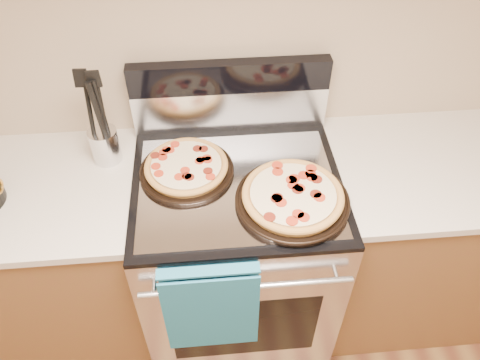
{
  "coord_description": "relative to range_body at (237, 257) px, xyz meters",
  "views": [
    {
      "loc": [
        -0.1,
        0.45,
        2.12
      ],
      "look_at": [
        0.0,
        1.55,
        1.02
      ],
      "focal_mm": 35.0,
      "sensor_mm": 36.0,
      "label": 1
    }
  ],
  "objects": [
    {
      "name": "wall_back",
      "position": [
        0.0,
        0.35,
        0.9
      ],
      "size": [
        4.0,
        0.0,
        4.0
      ],
      "primitive_type": "plane",
      "rotation": [
        1.57,
        0.0,
        0.0
      ],
      "color": "tan",
      "rests_on": "ground"
    },
    {
      "name": "range_body",
      "position": [
        0.0,
        0.0,
        0.0
      ],
      "size": [
        0.76,
        0.68,
        0.9
      ],
      "primitive_type": "cube",
      "color": "#B7B7BC",
      "rests_on": "ground"
    },
    {
      "name": "oven_window",
      "position": [
        0.0,
        -0.34,
        0.0
      ],
      "size": [
        0.56,
        0.01,
        0.4
      ],
      "primitive_type": "cube",
      "color": "black",
      "rests_on": "range_body"
    },
    {
      "name": "cooktop",
      "position": [
        0.0,
        0.0,
        0.46
      ],
      "size": [
        0.76,
        0.68,
        0.02
      ],
      "primitive_type": "cube",
      "color": "black",
      "rests_on": "range_body"
    },
    {
      "name": "backsplash_lower",
      "position": [
        0.0,
        0.31,
        0.56
      ],
      "size": [
        0.76,
        0.06,
        0.18
      ],
      "primitive_type": "cube",
      "color": "silver",
      "rests_on": "cooktop"
    },
    {
      "name": "backsplash_upper",
      "position": [
        0.0,
        0.31,
        0.71
      ],
      "size": [
        0.76,
        0.06,
        0.12
      ],
      "primitive_type": "cube",
      "color": "black",
      "rests_on": "backsplash_lower"
    },
    {
      "name": "oven_handle",
      "position": [
        0.0,
        -0.38,
        0.35
      ],
      "size": [
        0.7,
        0.03,
        0.03
      ],
      "primitive_type": "cylinder",
      "rotation": [
        0.0,
        1.57,
        0.0
      ],
      "color": "silver",
      "rests_on": "range_body"
    },
    {
      "name": "dish_towel",
      "position": [
        -0.12,
        -0.38,
        0.25
      ],
      "size": [
        0.32,
        0.05,
        0.42
      ],
      "primitive_type": null,
      "color": "#1C688E",
      "rests_on": "oven_handle"
    },
    {
      "name": "foil_sheet",
      "position": [
        0.0,
        -0.03,
        0.47
      ],
      "size": [
        0.7,
        0.55,
        0.01
      ],
      "primitive_type": "cube",
      "color": "gray",
      "rests_on": "cooktop"
    },
    {
      "name": "cabinet_left",
      "position": [
        -0.88,
        0.03,
        -0.01
      ],
      "size": [
        1.0,
        0.62,
        0.88
      ],
      "primitive_type": "cube",
      "color": "brown",
      "rests_on": "ground"
    },
    {
      "name": "cabinet_right",
      "position": [
        0.88,
        0.03,
        -0.01
      ],
      "size": [
        1.0,
        0.62,
        0.88
      ],
      "primitive_type": "cube",
      "color": "brown",
      "rests_on": "ground"
    },
    {
      "name": "countertop_right",
      "position": [
        0.88,
        0.03,
        0.45
      ],
      "size": [
        1.02,
        0.64,
        0.03
      ],
      "primitive_type": "cube",
      "color": "beige",
      "rests_on": "cabinet_right"
    },
    {
      "name": "pepperoni_pizza_back",
      "position": [
        -0.18,
        0.05,
        0.5
      ],
      "size": [
        0.36,
        0.36,
        0.05
      ],
      "primitive_type": null,
      "rotation": [
        0.0,
        0.0,
        -0.05
      ],
      "color": "#AD7234",
      "rests_on": "foil_sheet"
    },
    {
      "name": "pepperoni_pizza_front",
      "position": [
        0.18,
        -0.13,
        0.5
      ],
      "size": [
        0.4,
        0.4,
        0.05
      ],
      "primitive_type": null,
      "rotation": [
        0.0,
        0.0,
        -0.02
      ],
      "color": "#AD7234",
      "rests_on": "foil_sheet"
    },
    {
      "name": "utensil_crock",
      "position": [
        -0.48,
        0.17,
        0.53
      ],
      "size": [
        0.14,
        0.14,
        0.13
      ],
      "primitive_type": "cylinder",
      "rotation": [
        0.0,
        0.0,
        -0.41
      ],
      "color": "silver",
      "rests_on": "countertop_left"
    }
  ]
}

